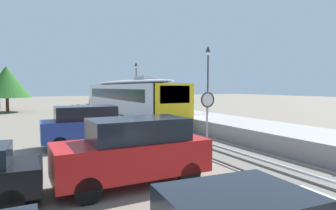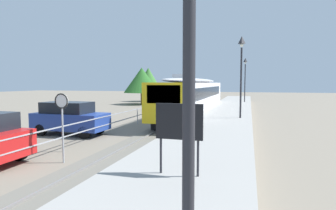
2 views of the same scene
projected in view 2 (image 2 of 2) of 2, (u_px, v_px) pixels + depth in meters
ground_plane at (146, 123)px, 22.51m from camera, size 160.00×160.00×0.00m
track_rails at (182, 124)px, 21.67m from camera, size 3.20×60.00×0.14m
commuter_train at (195, 94)px, 26.45m from camera, size 2.82×20.24×3.74m
station_platform at (224, 120)px, 20.72m from camera, size 3.90×60.00×0.90m
platform_lamp_mid_platform at (241, 61)px, 18.18m from camera, size 0.34×0.34×5.35m
platform_lamp_far_end at (245, 71)px, 33.87m from camera, size 0.34×0.34×5.35m
platform_notice_board at (179, 124)px, 6.94m from camera, size 1.20×0.08×1.80m
speed_limit_sign at (62, 110)px, 11.04m from camera, size 0.61×0.10×2.81m
carpark_fence at (63, 133)px, 12.95m from camera, size 0.06×36.06×1.25m
parked_suv_blue at (70, 118)px, 17.23m from camera, size 4.63×1.97×2.04m
tree_behind_carpark at (148, 78)px, 48.36m from camera, size 4.15×4.15×5.85m
tree_behind_station_far at (142, 80)px, 41.66m from camera, size 5.39×5.39×5.51m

